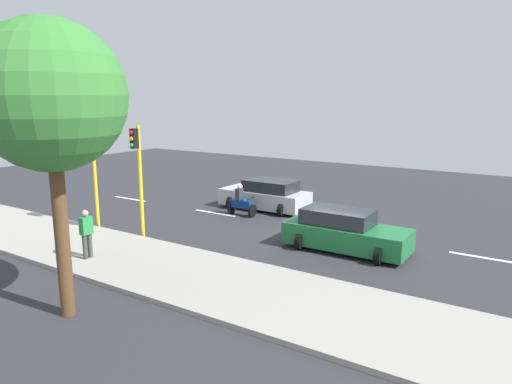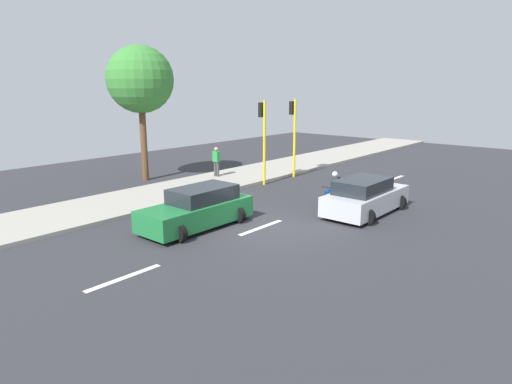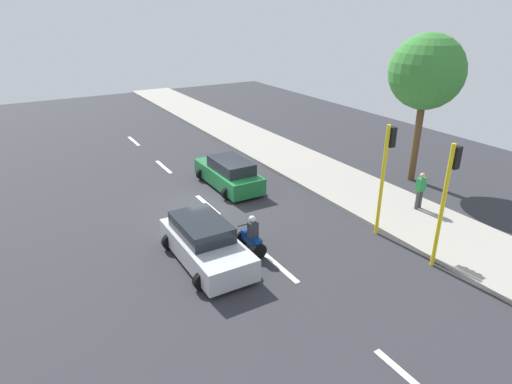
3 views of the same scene
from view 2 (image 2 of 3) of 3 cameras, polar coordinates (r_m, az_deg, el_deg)
name	(u,v)px [view 2 (image 2 of 3)]	position (r m, az deg, el deg)	size (l,w,h in m)	color
ground_plane	(261,229)	(17.11, 0.64, -4.71)	(40.00, 60.00, 0.10)	#2D2D33
sidewalk	(148,197)	(22.04, -13.48, -0.61)	(4.00, 60.00, 0.15)	#9E998E
lane_stripe_far_north	(394,179)	(27.13, 17.09, 1.61)	(0.20, 2.40, 0.01)	white
lane_stripe_north	(341,198)	(21.87, 10.76, -0.77)	(0.20, 2.40, 0.01)	white
lane_stripe_mid	(261,228)	(17.09, 0.64, -4.53)	(0.20, 2.40, 0.01)	white
lane_stripe_south	(124,278)	(13.34, -16.37, -10.38)	(0.20, 2.40, 0.01)	white
car_green	(198,209)	(17.13, -7.38, -2.14)	(2.19, 4.51, 1.52)	#1E7238
car_silver	(365,197)	(19.34, 13.67, -0.61)	(2.28, 4.48, 1.52)	#B7B7BC
motorcycle	(334,191)	(20.43, 9.80, 0.11)	(0.60, 1.30, 1.53)	black
pedestrian_near_signal	(216,161)	(25.90, -5.05, 3.98)	(0.40, 0.24, 1.69)	#3F3F3F
traffic_light_corner	(263,130)	(24.07, 0.90, 7.81)	(0.49, 0.24, 4.50)	yellow
traffic_light_midblock	(293,127)	(26.24, 4.76, 8.23)	(0.49, 0.24, 4.50)	yellow
street_tree_south	(140,80)	(25.88, -14.46, 13.58)	(3.63, 3.63, 7.39)	brown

